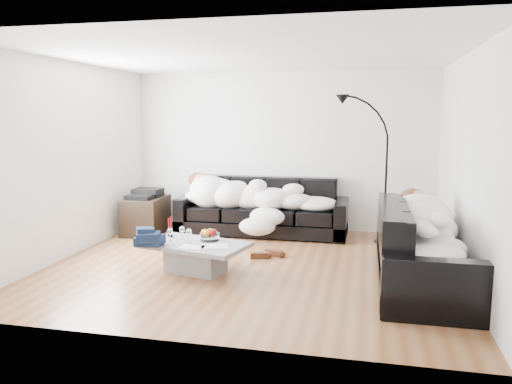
% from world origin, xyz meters
% --- Properties ---
extents(ground, '(5.00, 5.00, 0.00)m').
position_xyz_m(ground, '(0.00, 0.00, 0.00)').
color(ground, brown).
rests_on(ground, ground).
extents(wall_back, '(5.00, 0.02, 2.60)m').
position_xyz_m(wall_back, '(0.00, 2.25, 1.30)').
color(wall_back, silver).
rests_on(wall_back, ground).
extents(wall_left, '(0.02, 4.50, 2.60)m').
position_xyz_m(wall_left, '(-2.50, 0.00, 1.30)').
color(wall_left, silver).
rests_on(wall_left, ground).
extents(wall_right, '(0.02, 4.50, 2.60)m').
position_xyz_m(wall_right, '(2.50, 0.00, 1.30)').
color(wall_right, silver).
rests_on(wall_right, ground).
extents(ceiling, '(5.00, 5.00, 0.00)m').
position_xyz_m(ceiling, '(0.00, 0.00, 2.60)').
color(ceiling, white).
rests_on(ceiling, ground).
extents(sofa_back, '(2.71, 0.94, 0.89)m').
position_xyz_m(sofa_back, '(-0.23, 1.77, 0.44)').
color(sofa_back, black).
rests_on(sofa_back, ground).
extents(sofa_right, '(0.96, 2.23, 0.90)m').
position_xyz_m(sofa_right, '(2.04, -0.34, 0.45)').
color(sofa_right, black).
rests_on(sofa_right, ground).
extents(sleeper_back, '(2.29, 0.79, 0.46)m').
position_xyz_m(sleeper_back, '(-0.23, 1.72, 0.65)').
color(sleeper_back, white).
rests_on(sleeper_back, sofa_back).
extents(sleeper_right, '(0.81, 1.91, 0.47)m').
position_xyz_m(sleeper_right, '(2.04, -0.34, 0.65)').
color(sleeper_right, white).
rests_on(sleeper_right, sofa_right).
extents(teal_cushion, '(0.42, 0.38, 0.20)m').
position_xyz_m(teal_cushion, '(1.98, 0.35, 0.72)').
color(teal_cushion, '#0C4859').
rests_on(teal_cushion, sofa_right).
extents(coffee_table, '(1.37, 0.99, 0.36)m').
position_xyz_m(coffee_table, '(-0.60, -0.39, 0.18)').
color(coffee_table, '#939699').
rests_on(coffee_table, ground).
extents(fruit_bowl, '(0.26, 0.26, 0.15)m').
position_xyz_m(fruit_bowl, '(-0.47, -0.24, 0.43)').
color(fruit_bowl, white).
rests_on(fruit_bowl, coffee_table).
extents(wine_glass_a, '(0.09, 0.09, 0.16)m').
position_xyz_m(wine_glass_a, '(-0.82, -0.25, 0.44)').
color(wine_glass_a, white).
rests_on(wine_glass_a, coffee_table).
extents(wine_glass_b, '(0.09, 0.09, 0.16)m').
position_xyz_m(wine_glass_b, '(-0.93, -0.38, 0.44)').
color(wine_glass_b, white).
rests_on(wine_glass_b, coffee_table).
extents(wine_glass_c, '(0.08, 0.08, 0.17)m').
position_xyz_m(wine_glass_c, '(-0.68, -0.38, 0.44)').
color(wine_glass_c, white).
rests_on(wine_glass_c, coffee_table).
extents(candle_left, '(0.04, 0.04, 0.23)m').
position_xyz_m(candle_left, '(-1.04, -0.13, 0.47)').
color(candle_left, maroon).
rests_on(candle_left, coffee_table).
extents(candle_right, '(0.05, 0.05, 0.26)m').
position_xyz_m(candle_right, '(-1.00, -0.16, 0.49)').
color(candle_right, maroon).
rests_on(candle_right, coffee_table).
extents(newspaper_a, '(0.37, 0.32, 0.01)m').
position_xyz_m(newspaper_a, '(-0.32, -0.50, 0.37)').
color(newspaper_a, silver).
rests_on(newspaper_a, coffee_table).
extents(newspaper_b, '(0.28, 0.20, 0.01)m').
position_xyz_m(newspaper_b, '(-0.56, -0.60, 0.37)').
color(newspaper_b, silver).
rests_on(newspaper_b, coffee_table).
extents(navy_jacket, '(0.37, 0.32, 0.17)m').
position_xyz_m(navy_jacket, '(-1.09, -0.63, 0.52)').
color(navy_jacket, black).
rests_on(navy_jacket, coffee_table).
extents(shoes, '(0.44, 0.34, 0.09)m').
position_xyz_m(shoes, '(0.12, 0.41, 0.05)').
color(shoes, '#472311').
rests_on(shoes, ground).
extents(av_cabinet, '(0.64, 0.89, 0.59)m').
position_xyz_m(av_cabinet, '(-2.07, 1.39, 0.29)').
color(av_cabinet, black).
rests_on(av_cabinet, ground).
extents(stereo, '(0.44, 0.35, 0.13)m').
position_xyz_m(stereo, '(-2.07, 1.39, 0.65)').
color(stereo, black).
rests_on(stereo, av_cabinet).
extents(floor_lamp, '(0.71, 0.30, 1.94)m').
position_xyz_m(floor_lamp, '(1.68, 1.59, 0.97)').
color(floor_lamp, black).
rests_on(floor_lamp, ground).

